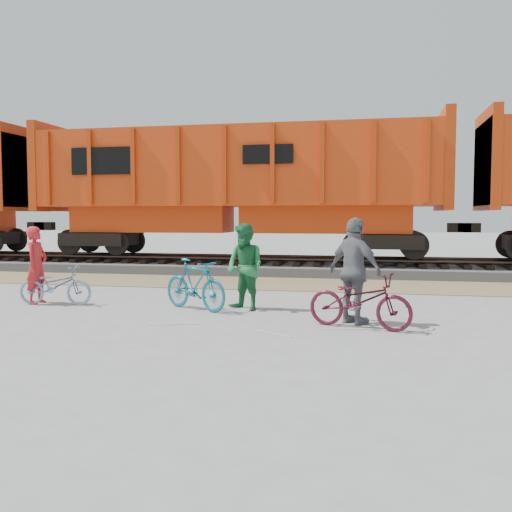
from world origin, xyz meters
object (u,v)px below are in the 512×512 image
Objects in this scene: bicycle_maroon at (360,300)px; person_woman at (355,271)px; bicycle_blue at (55,286)px; bicycle_teal at (195,284)px; hopper_car_center at (236,184)px; person_man at (245,267)px; person_solo at (37,265)px.

person_woman reaches higher than bicycle_maroon.
bicycle_blue is 0.92× the size of bicycle_teal.
person_man is at bearing -75.04° from hopper_car_center.
person_man is at bearing -93.71° from bicycle_blue.
bicycle_blue is at bearing 96.73° from bicycle_maroon.
bicycle_maroon is at bearing -107.53° from bicycle_blue.
hopper_car_center is 7.70× the size of bicycle_maroon.
bicycle_maroon is 0.96× the size of person_woman.
hopper_car_center reaches higher than bicycle_teal.
bicycle_teal is at bearing 87.03° from bicycle_maroon.
person_solo is 0.96× the size of person_man.
person_solo is at bearing 96.71° from bicycle_maroon.
person_solo is at bearing 118.12° from bicycle_teal.
hopper_car_center is at bearing 137.11° from person_man.
bicycle_blue is 0.91× the size of person_man.
hopper_car_center is 8.56m from person_man.
person_man is 0.93× the size of person_woman.
bicycle_blue is 6.45m from person_woman.
bicycle_teal is 0.95× the size of bicycle_maroon.
person_man is at bearing 12.85° from person_woman.
person_man is at bearing 75.67° from bicycle_maroon.
hopper_car_center is 10.28m from person_woman.
bicycle_teal is 0.92× the size of person_woman.
person_woman is at bearing -104.20° from bicycle_blue.
person_man is (4.14, 0.20, 0.46)m from bicycle_blue.
person_man is at bearing -91.23° from person_solo.
person_man is (4.64, 0.10, 0.04)m from person_solo.
hopper_car_center is 8.77× the size of bicycle_blue.
person_man is (1.00, 0.20, 0.36)m from bicycle_teal.
bicycle_blue is at bearing 119.68° from bicycle_teal.
bicycle_teal reaches higher than bicycle_blue.
person_woman reaches higher than person_solo.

